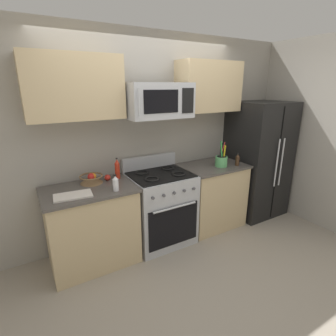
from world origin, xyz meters
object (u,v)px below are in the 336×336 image
Objects in this scene: cutting_board at (73,196)px; utensil_crock at (221,160)px; fruit_basket at (91,179)px; bottle_hot_sauce at (117,169)px; microwave at (158,100)px; bottle_vinegar at (116,183)px; range_oven at (160,207)px; refrigerator at (257,159)px; apple_loose at (108,177)px; bottle_soy at (237,160)px.

utensil_crock is at bearing 0.86° from cutting_board.
fruit_basket is 1.04× the size of bottle_hot_sauce.
bottle_vinegar is at bearing -160.00° from microwave.
range_oven is 0.75m from bottle_hot_sauce.
range_oven is 4.36× the size of bottle_hot_sauce.
utensil_crock is at bearing 3.79° from bottle_vinegar.
range_oven is at bearing 179.42° from refrigerator.
range_oven is 1.33m from microwave.
cutting_board is (-0.26, -0.28, -0.04)m from fruit_basket.
fruit_basket is (-0.80, 0.15, 0.49)m from range_oven.
bottle_hot_sauce is (-0.49, 0.12, -0.77)m from microwave.
apple_loose is (-0.62, 0.14, 0.47)m from range_oven.
apple_loose is 0.52m from cutting_board.
fruit_basket is at bearing 169.91° from bottle_soy.
fruit_basket is at bearing 171.35° from microwave.
bottle_soy is (1.11, -0.19, 0.52)m from range_oven.
cutting_board is 1.47× the size of bottle_hot_sauce.
bottle_hot_sauce is at bearing 169.63° from utensil_crock.
microwave reaches higher than refrigerator.
microwave is 1.17m from fruit_basket.
bottle_soy is at bearing -10.85° from apple_loose.
bottle_vinegar is at bearing -175.45° from refrigerator.
bottle_vinegar is (-0.02, -0.35, 0.05)m from apple_loose.
bottle_vinegar is (-0.64, -0.23, -0.81)m from microwave.
refrigerator reaches higher than cutting_board.
bottle_soy reaches higher than fruit_basket.
microwave is 4.28× the size of bottle_vinegar.
cutting_board is (-0.44, -0.27, -0.03)m from apple_loose.
bottle_vinegar reaches higher than apple_loose.
utensil_crock reaches higher than bottle_hot_sauce.
bottle_hot_sauce is 1.42× the size of bottle_soy.
bottle_hot_sauce is (-1.38, 0.25, 0.03)m from utensil_crock.
apple_loose is at bearing 31.67° from cutting_board.
cutting_board is 2.17m from bottle_soy.
cutting_board is at bearing -153.65° from bottle_hot_sauce.
bottle_vinegar is 0.71× the size of bottle_hot_sauce.
fruit_basket is at bearing 169.39° from range_oven.
bottle_vinegar is (-0.64, -0.20, 0.52)m from range_oven.
utensil_crock is at bearing -10.37° from bottle_hot_sauce.
bottle_vinegar reaches higher than bottle_soy.
bottle_soy is at bearing -12.00° from bottle_hot_sauce.
fruit_basket is at bearing 114.54° from bottle_vinegar.
refrigerator is 2.21m from bottle_hot_sauce.
range_oven is 1.23m from bottle_soy.
range_oven is at bearing -17.03° from bottle_hot_sauce.
utensil_crock is at bearing -8.49° from fruit_basket.
bottle_soy is (1.72, -0.33, 0.04)m from apple_loose.
apple_loose is (-1.51, 0.24, -0.05)m from utensil_crock.
range_oven is 1.04m from utensil_crock.
bottle_vinegar is at bearing -9.72° from cutting_board.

